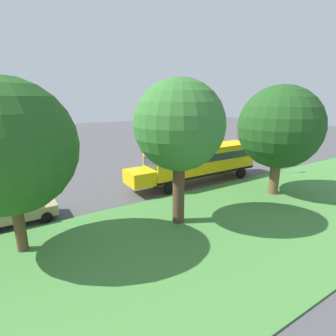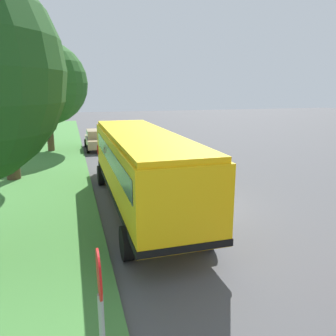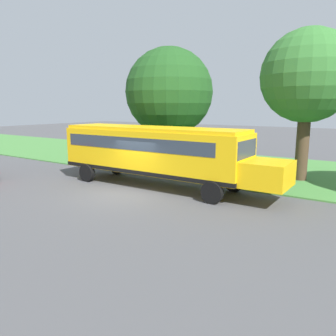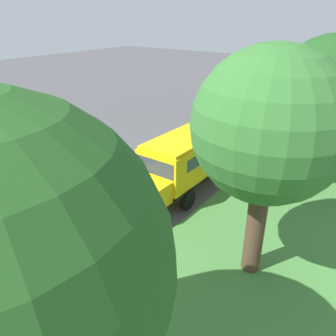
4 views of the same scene
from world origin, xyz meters
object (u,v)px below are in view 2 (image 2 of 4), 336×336
Objects in this scene: oak_tree_far_end at (46,83)px; oak_tree_roadside_mid at (1,67)px; school_bus at (140,162)px; stop_sign at (101,318)px; car_tan_nearest at (98,138)px.

oak_tree_roadside_mid is at bearing -100.49° from oak_tree_far_end.
stop_sign is at bearing -105.21° from school_bus.
car_tan_nearest is at bearing 58.43° from oak_tree_roadside_mid.
oak_tree_far_end reaches higher than school_bus.
oak_tree_far_end is (-3.59, 0.00, 4.31)m from car_tan_nearest.
oak_tree_roadside_mid is 1.01× the size of oak_tree_far_end.
car_tan_nearest is at bearing -0.08° from oak_tree_far_end.
car_tan_nearest is at bearing 92.09° from school_bus.
oak_tree_far_end is at bearing 79.51° from oak_tree_roadside_mid.
stop_sign is (-1.80, -22.93, 0.86)m from car_tan_nearest.
school_bus is at bearing 74.79° from stop_sign.
oak_tree_far_end is 23.26m from stop_sign.
oak_tree_roadside_mid is (-5.14, -8.37, 4.97)m from car_tan_nearest.
car_tan_nearest is at bearing 85.51° from stop_sign.
stop_sign is at bearing -85.53° from oak_tree_far_end.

